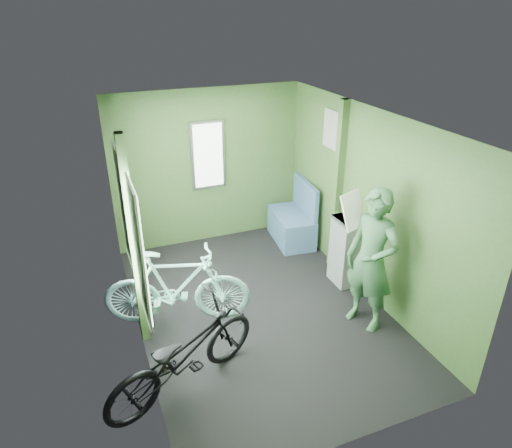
# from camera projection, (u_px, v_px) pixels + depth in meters

# --- Properties ---
(room) EXTENTS (4.00, 4.02, 2.31)m
(room) POSITION_uv_depth(u_px,v_px,m) (255.00, 199.00, 4.91)
(room) COLOR black
(room) RESTS_ON ground
(bicycle_black) EXTENTS (1.79, 1.27, 0.93)m
(bicycle_black) POSITION_uv_depth(u_px,v_px,m) (187.00, 389.00, 4.38)
(bicycle_black) COLOR black
(bicycle_black) RESTS_ON ground
(bicycle_mint) EXTENTS (1.74, 1.03, 1.03)m
(bicycle_mint) POSITION_uv_depth(u_px,v_px,m) (180.00, 323.00, 5.28)
(bicycle_mint) COLOR #8BD9CC
(bicycle_mint) RESTS_ON ground
(passenger) EXTENTS (0.58, 0.76, 1.65)m
(passenger) POSITION_uv_depth(u_px,v_px,m) (371.00, 260.00, 4.93)
(passenger) COLOR #34603D
(passenger) RESTS_ON ground
(waste_box) EXTENTS (0.27, 0.38, 0.92)m
(waste_box) POSITION_uv_depth(u_px,v_px,m) (345.00, 251.00, 5.86)
(waste_box) COLOR slate
(waste_box) RESTS_ON ground
(bench_seat) EXTENTS (0.60, 0.95, 0.95)m
(bench_seat) POSITION_uv_depth(u_px,v_px,m) (293.00, 224.00, 6.99)
(bench_seat) COLOR navy
(bench_seat) RESTS_ON ground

